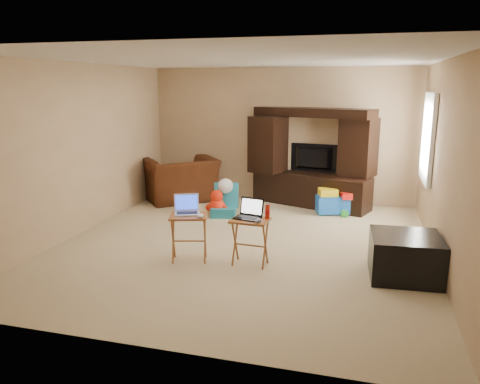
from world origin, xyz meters
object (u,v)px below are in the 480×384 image
(television, at_px, (313,158))
(push_toy, at_px, (334,201))
(recliner, at_px, (180,179))
(mouse_left, at_px, (201,216))
(water_bottle, at_px, (267,212))
(child_rocker, at_px, (223,200))
(tray_table_left, at_px, (189,238))
(tray_table_right, at_px, (250,242))
(laptop_right, at_px, (247,209))
(mouse_right, at_px, (258,221))
(laptop_left, at_px, (187,205))
(entertainment_center, at_px, (312,158))
(plush_toy, at_px, (217,203))
(ottoman, at_px, (405,256))

(television, distance_m, push_toy, 1.02)
(recliner, distance_m, mouse_left, 3.36)
(water_bottle, bearing_deg, child_rocker, 120.99)
(recliner, xyz_separation_m, tray_table_left, (1.32, -2.93, -0.11))
(mouse_left, bearing_deg, tray_table_left, 159.78)
(tray_table_right, distance_m, laptop_right, 0.41)
(tray_table_left, xyz_separation_m, mouse_right, (0.91, -0.05, 0.31))
(mouse_right, bearing_deg, recliner, 126.80)
(recliner, height_order, water_bottle, recliner)
(television, distance_m, mouse_right, 3.44)
(push_toy, relative_size, laptop_left, 1.91)
(tray_table_right, height_order, water_bottle, water_bottle)
(entertainment_center, xyz_separation_m, recliner, (-2.46, -0.28, -0.48))
(push_toy, distance_m, tray_table_left, 3.15)
(child_rocker, bearing_deg, water_bottle, -71.89)
(television, distance_m, laptop_right, 3.31)
(push_toy, distance_m, tray_table_right, 2.77)
(laptop_right, bearing_deg, plush_toy, 129.20)
(recliner, bearing_deg, mouse_left, 75.95)
(tray_table_left, relative_size, mouse_left, 4.92)
(television, height_order, laptop_left, television)
(laptop_right, xyz_separation_m, water_bottle, (0.24, 0.06, -0.03))
(television, bearing_deg, laptop_left, 80.11)
(ottoman, bearing_deg, television, 114.53)
(tray_table_left, bearing_deg, tray_table_right, -11.17)
(entertainment_center, xyz_separation_m, mouse_right, (-0.23, -3.26, -0.28))
(child_rocker, distance_m, laptop_right, 2.26)
(recliner, relative_size, mouse_left, 10.47)
(plush_toy, relative_size, mouse_right, 3.76)
(push_toy, distance_m, water_bottle, 2.68)
(tray_table_right, xyz_separation_m, mouse_right, (0.13, -0.12, 0.32))
(television, xyz_separation_m, ottoman, (1.46, -3.20, -0.61))
(entertainment_center, bearing_deg, mouse_right, -74.24)
(water_bottle, bearing_deg, television, 87.09)
(plush_toy, distance_m, push_toy, 2.01)
(tray_table_right, height_order, laptop_right, laptop_right)
(television, height_order, water_bottle, television)
(tray_table_left, relative_size, water_bottle, 3.33)
(child_rocker, relative_size, tray_table_left, 0.93)
(laptop_left, bearing_deg, entertainment_center, 46.04)
(television, relative_size, recliner, 0.71)
(child_rocker, distance_m, mouse_left, 2.23)
(push_toy, bearing_deg, ottoman, -86.93)
(recliner, distance_m, push_toy, 2.94)
(recliner, height_order, plush_toy, recliner)
(child_rocker, xyz_separation_m, ottoman, (2.79, -1.92, -0.03))
(child_rocker, bearing_deg, recliner, 130.66)
(laptop_left, bearing_deg, laptop_right, -19.55)
(laptop_left, bearing_deg, recliner, 90.22)
(mouse_left, height_order, mouse_right, mouse_left)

